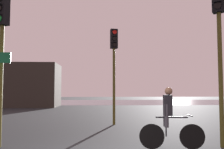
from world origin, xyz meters
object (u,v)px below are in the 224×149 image
Objects in this scene: traffic_light_near_left at (2,39)px; cyclist at (169,118)px; distant_building at (13,85)px; traffic_light_near_right at (219,31)px; traffic_light_center at (114,58)px.

cyclist is (4.57, -0.49, -2.15)m from traffic_light_near_left.
traffic_light_near_left reaches higher than distant_building.
traffic_light_near_left is 5.08m from cyclist.
distant_building is at bearing -145.01° from cyclist.
traffic_light_near_right reaches higher than traffic_light_near_left.
traffic_light_center reaches higher than cyclist.
distant_building is 1.89× the size of traffic_light_near_right.
traffic_light_near_right is (11.71, -17.94, 1.13)m from distant_building.
traffic_light_center is 2.57× the size of cyclist.
traffic_light_near_right is 2.71× the size of cyclist.
distant_building is 1.99× the size of traffic_light_center.
traffic_light_near_left is at bearing -72.24° from distant_building.
traffic_light_center is (9.04, -13.24, 0.98)m from distant_building.
traffic_light_near_right reaches higher than traffic_light_center.
distant_building is 21.45m from traffic_light_near_right.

